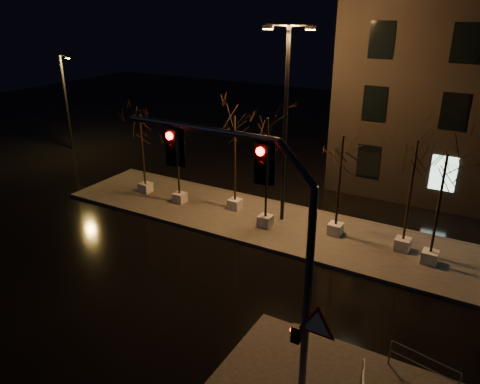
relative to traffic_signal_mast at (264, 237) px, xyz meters
The scene contains 13 objects.
ground 8.70m from the traffic_signal_mast, 142.79° to the left, with size 90.00×90.00×0.00m, color black.
median 12.72m from the traffic_signal_mast, 118.58° to the left, with size 22.00×5.00×0.15m, color #3F3E39.
tree_0 16.57m from the traffic_signal_mast, 141.94° to the left, with size 1.80×1.80×4.79m.
tree_1 14.43m from the traffic_signal_mast, 136.06° to the left, with size 1.80×1.80×4.43m.
tree_2 12.93m from the traffic_signal_mast, 123.78° to the left, with size 1.80×1.80×5.28m.
tree_3 10.82m from the traffic_signal_mast, 116.31° to the left, with size 1.80×1.80×5.67m.
tree_4 10.72m from the traffic_signal_mast, 97.72° to the left, with size 1.80×1.80×5.07m.
tree_5 10.79m from the traffic_signal_mast, 80.73° to the left, with size 1.80×1.80×5.29m.
tree_6 10.50m from the traffic_signal_mast, 73.27° to the left, with size 1.80×1.80×5.06m.
traffic_signal_mast is the anchor object (origin of this frame).
streetlight_main 11.67m from the traffic_signal_mast, 112.13° to the left, with size 2.36×0.91×9.57m.
streetlight_far 28.08m from the traffic_signal_mast, 148.82° to the left, with size 1.39×0.48×7.10m.
guard_rail_a 6.54m from the traffic_signal_mast, 34.52° to the left, with size 2.08×0.48×0.91m.
Camera 1 is at (10.23, -13.57, 10.66)m, focal length 35.00 mm.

